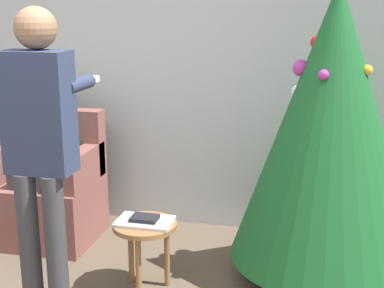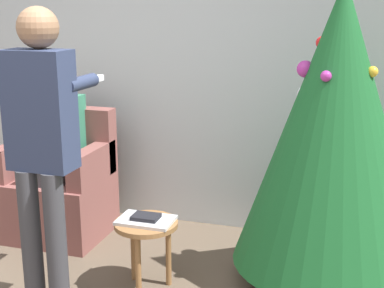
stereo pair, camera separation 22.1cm
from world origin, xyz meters
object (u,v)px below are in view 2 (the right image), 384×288
object	(u,v)px
armchair	(60,189)
side_stool	(146,232)
person_standing	(42,135)
christmas_tree	(335,128)
person_seated	(55,146)

from	to	relation	value
armchair	side_stool	world-z (taller)	armchair
armchair	side_stool	bearing A→B (deg)	-31.61
armchair	person_standing	world-z (taller)	person_standing
christmas_tree	side_stool	size ratio (longest dim) A/B	4.27
christmas_tree	side_stool	xyz separation A→B (m)	(-1.08, -0.38, -0.66)
christmas_tree	person_standing	bearing A→B (deg)	-155.67
person_standing	side_stool	bearing A→B (deg)	34.31
person_standing	side_stool	distance (m)	0.88
side_stool	person_standing	bearing A→B (deg)	-145.69
christmas_tree	person_seated	distance (m)	2.08
christmas_tree	person_seated	xyz separation A→B (m)	(-2.04, 0.19, -0.32)
christmas_tree	person_seated	world-z (taller)	christmas_tree
christmas_tree	armchair	world-z (taller)	christmas_tree
armchair	side_stool	distance (m)	1.13
person_standing	armchair	bearing A→B (deg)	117.66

